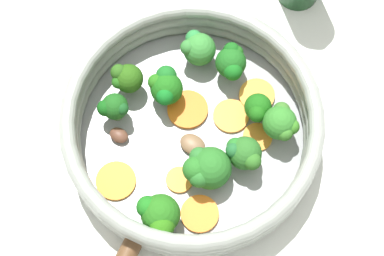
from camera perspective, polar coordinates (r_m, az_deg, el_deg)
The scene contains 24 objects.
ground_plane at distance 0.72m, azimuth 0.00°, elevation -0.75°, with size 4.00×4.00×0.00m, color silver.
skillet at distance 0.72m, azimuth 0.00°, elevation -0.59°, with size 0.26×0.26×0.01m, color #939699.
skillet_rim_wall at distance 0.69m, azimuth 0.00°, elevation 0.32°, with size 0.28×0.28×0.05m.
skillet_rivet_left at distance 0.68m, azimuth -6.26°, elevation -8.29°, with size 0.01×0.01×0.01m, color #8F9499.
skillet_rivet_right at distance 0.67m, azimuth -2.93°, elevation -9.92°, with size 0.01×0.01×0.01m, color #959B97.
carrot_slice_0 at distance 0.72m, azimuth -0.39°, elevation 1.65°, with size 0.05×0.05×0.01m, color orange.
carrot_slice_1 at distance 0.69m, azimuth -1.13°, elevation -4.63°, with size 0.03×0.03×0.00m, color orange.
carrot_slice_2 at distance 0.71m, azimuth 5.84°, elevation -0.80°, with size 0.03×0.03×0.00m, color orange.
carrot_slice_3 at distance 0.72m, azimuth 3.48°, elevation 1.07°, with size 0.04×0.04×0.00m, color orange.
carrot_slice_4 at distance 0.68m, azimuth 0.69°, elevation -7.64°, with size 0.04×0.04×0.00m, color orange.
carrot_slice_5 at distance 0.70m, azimuth -6.78°, elevation -4.68°, with size 0.04×0.04×0.00m, color orange.
carrot_slice_6 at distance 0.73m, azimuth 5.78°, elevation 2.89°, with size 0.04×0.04×0.01m, color orange.
broccoli_floret_0 at distance 0.67m, azimuth 1.28°, elevation -3.61°, with size 0.05×0.05×0.05m.
broccoli_floret_1 at distance 0.72m, azimuth 0.53°, elevation 7.11°, with size 0.04×0.04×0.04m.
broccoli_floret_2 at distance 0.67m, azimuth 4.61°, elevation -2.29°, with size 0.04×0.04×0.05m.
broccoli_floret_3 at distance 0.71m, azimuth 3.56°, elevation 5.84°, with size 0.04×0.04×0.05m.
broccoli_floret_4 at distance 0.69m, azimuth 7.91°, elevation 0.44°, with size 0.04×0.04×0.05m.
broccoli_floret_5 at distance 0.70m, azimuth 5.86°, elevation 1.68°, with size 0.03×0.03×0.04m.
broccoli_floret_6 at distance 0.71m, azimuth -5.82°, elevation 4.43°, with size 0.03×0.04×0.04m.
broccoli_floret_7 at distance 0.65m, azimuth -2.93°, elevation -7.76°, with size 0.04×0.05×0.05m.
broccoli_floret_8 at distance 0.70m, azimuth -6.96°, elevation 1.83°, with size 0.03×0.03×0.04m.
broccoli_floret_9 at distance 0.70m, azimuth -2.37°, elevation 3.67°, with size 0.04×0.04×0.04m.
mushroom_piece_0 at distance 0.70m, azimuth 0.07°, elevation -1.48°, with size 0.03×0.02×0.01m, color brown.
mushroom_piece_1 at distance 0.71m, azimuth -6.51°, elevation -0.65°, with size 0.02×0.02×0.01m, color brown.
Camera 1 is at (0.21, 0.13, 0.68)m, focal length 60.00 mm.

